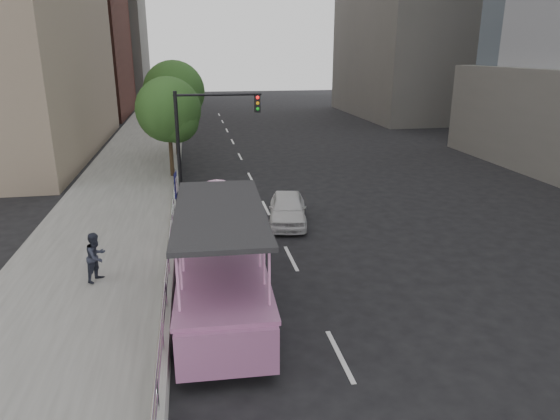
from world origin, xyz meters
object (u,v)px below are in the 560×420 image
Objects in this scene: car at (288,209)px; pedestrian_mid at (96,257)px; traffic_signal at (202,127)px; street_tree_near at (170,112)px; parking_sign at (177,200)px; duck_boat at (221,257)px; street_tree_far at (176,94)px.

pedestrian_mid reaches higher than car.
traffic_signal is 3.80m from street_tree_near.
parking_sign is 0.54× the size of traffic_signal.
street_tree_near reaches higher than parking_sign.
street_tree_near is (-0.41, 9.91, 2.06)m from parking_sign.
traffic_signal is 0.91× the size of street_tree_near.
duck_boat is at bearing -107.99° from car.
duck_boat is 3.29× the size of parking_sign.
car is 10.06m from street_tree_near.
traffic_signal is (-0.14, 10.64, 2.37)m from duck_boat.
car is at bearing 20.82° from parking_sign.
traffic_signal is (-3.30, 4.77, 2.85)m from car.
parking_sign is at bearing -87.64° from street_tree_near.
street_tree_near is 6.02m from street_tree_far.
street_tree_near reaches higher than duck_boat.
street_tree_near is at bearing 97.02° from duck_boat.
street_tree_near is (1.97, 13.21, 2.75)m from pedestrian_mid.
car is 4.93m from parking_sign.
parking_sign reaches higher than car.
parking_sign is at bearing -148.82° from car.
pedestrian_mid is 0.29× the size of traffic_signal.
traffic_signal is at bearing 135.02° from car.
pedestrian_mid is 0.27× the size of street_tree_near.
street_tree_far is (-4.70, 14.20, 3.66)m from car.
duck_boat is 3.80m from pedestrian_mid.
car is 2.48× the size of pedestrian_mid.
pedestrian_mid is (-3.70, 0.86, -0.07)m from duck_boat.
car is 0.59× the size of street_tree_far.
duck_boat is at bearing -72.33° from parking_sign.
pedestrian_mid is at bearing -96.44° from street_tree_far.
traffic_signal is at bearing -65.02° from street_tree_near.
parking_sign is 16.11m from street_tree_far.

